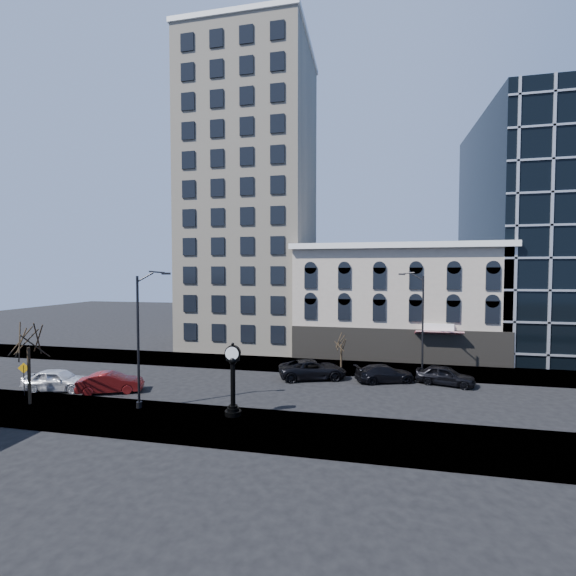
% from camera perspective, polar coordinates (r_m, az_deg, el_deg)
% --- Properties ---
extents(ground, '(160.00, 160.00, 0.00)m').
position_cam_1_polar(ground, '(32.64, -5.05, -14.43)').
color(ground, black).
rests_on(ground, ground).
extents(sidewalk_far, '(160.00, 6.00, 0.12)m').
position_cam_1_polar(sidewalk_far, '(40.08, -1.65, -11.16)').
color(sidewalk_far, gray).
rests_on(sidewalk_far, ground).
extents(sidewalk_near, '(160.00, 6.00, 0.12)m').
position_cam_1_polar(sidewalk_near, '(25.50, -10.60, -19.21)').
color(sidewalk_near, gray).
rests_on(sidewalk_near, ground).
extents(cream_tower, '(15.90, 15.40, 42.50)m').
position_cam_1_polar(cream_tower, '(52.06, -5.52, 13.29)').
color(cream_tower, beige).
rests_on(cream_tower, ground).
extents(victorian_row, '(22.60, 11.19, 12.50)m').
position_cam_1_polar(victorian_row, '(46.00, 15.43, -2.01)').
color(victorian_row, '#AC9E8E').
rests_on(victorian_row, ground).
extents(glass_office, '(20.00, 20.15, 28.00)m').
position_cam_1_polar(glass_office, '(55.90, 36.25, 6.59)').
color(glass_office, black).
rests_on(glass_office, ground).
extents(street_clock, '(1.08, 1.08, 4.76)m').
position_cam_1_polar(street_clock, '(25.92, -8.16, -13.68)').
color(street_clock, black).
rests_on(street_clock, sidewalk_near).
extents(street_lamp_near, '(2.39, 1.06, 9.57)m').
position_cam_1_polar(street_lamp_near, '(27.86, -19.99, -2.05)').
color(street_lamp_near, black).
rests_on(street_lamp_near, sidewalk_near).
extents(street_lamp_far, '(2.35, 1.09, 9.49)m').
position_cam_1_polar(street_lamp_far, '(36.43, 18.33, -1.14)').
color(street_lamp_far, black).
rests_on(street_lamp_far, sidewalk_far).
extents(bare_tree_near, '(3.78, 3.78, 6.49)m').
position_cam_1_polar(bare_tree_near, '(32.70, -34.10, -5.78)').
color(bare_tree_near, '#312618').
rests_on(bare_tree_near, sidewalk_near).
extents(bare_tree_far, '(2.09, 2.09, 3.59)m').
position_cam_1_polar(bare_tree_far, '(38.28, 7.91, -7.60)').
color(bare_tree_far, '#312618').
rests_on(bare_tree_far, sidewalk_far).
extents(warning_sign, '(0.79, 0.30, 2.51)m').
position_cam_1_polar(warning_sign, '(35.63, -34.53, -10.33)').
color(warning_sign, black).
rests_on(warning_sign, sidewalk_near).
extents(car_near_a, '(5.37, 3.06, 1.72)m').
position_cam_1_polar(car_near_a, '(36.41, -30.94, -11.58)').
color(car_near_a, silver).
rests_on(car_near_a, ground).
extents(car_near_b, '(5.04, 3.40, 1.57)m').
position_cam_1_polar(car_near_b, '(33.95, -24.77, -12.60)').
color(car_near_b, maroon).
rests_on(car_near_b, ground).
extents(car_far_a, '(6.55, 4.54, 1.66)m').
position_cam_1_polar(car_far_a, '(34.85, 3.68, -11.92)').
color(car_far_a, black).
rests_on(car_far_a, ground).
extents(car_far_b, '(5.47, 3.64, 1.47)m').
position_cam_1_polar(car_far_b, '(34.81, 14.13, -12.17)').
color(car_far_b, black).
rests_on(car_far_b, ground).
extents(car_far_c, '(5.00, 3.10, 1.59)m').
position_cam_1_polar(car_far_c, '(35.49, 22.24, -11.89)').
color(car_far_c, black).
rests_on(car_far_c, ground).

